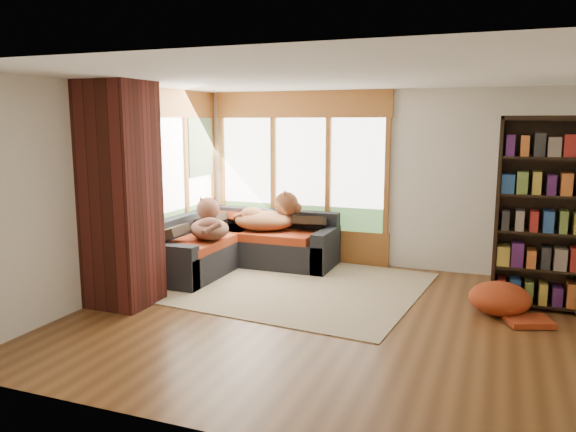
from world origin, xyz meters
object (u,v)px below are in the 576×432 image
Objects in this scene: pouf at (500,297)px; area_rug at (277,283)px; brick_chimney at (121,195)px; bookshelf at (539,214)px; dog_brindle at (209,221)px; sectional_sofa at (235,246)px; dog_tan at (270,213)px.

area_rug is at bearing 175.63° from pouf.
brick_chimney is 4.80m from bookshelf.
area_rug is 3.80× the size of dog_brindle.
area_rug is at bearing -36.81° from sectional_sofa.
area_rug is at bearing -81.47° from dog_tan.
dog_brindle is at bearing -147.01° from dog_tan.
area_rug is 2.80m from pouf.
brick_chimney is 1.61m from dog_brindle.
dog_tan is (-3.62, 0.72, -0.31)m from bookshelf.
sectional_sofa is 2.11× the size of dog_tan.
dog_tan is (-3.25, 1.08, 0.60)m from pouf.
pouf is (2.79, -0.21, 0.19)m from area_rug.
brick_chimney reaches higher than dog_tan.
area_rug is at bearing -126.90° from dog_brindle.
area_rug is at bearing -177.33° from bookshelf.
dog_tan is at bearing 118.12° from area_rug.
sectional_sofa is (0.45, 2.05, -1.00)m from brick_chimney.
pouf is at bearing -135.36° from bookshelf.
bookshelf is at bearing -30.89° from dog_tan.
dog_brindle is (-4.21, -0.06, -0.33)m from bookshelf.
area_rug is 3.55× the size of dog_tan.
brick_chimney is 4.48m from pouf.
brick_chimney is 2.32m from sectional_sofa.
dog_tan is at bearing 22.43° from sectional_sofa.
sectional_sofa is 3.83m from pouf.
dog_brindle reaches higher than pouf.
pouf is (3.73, -0.86, -0.11)m from sectional_sofa.
dog_brindle is at bearing 77.57° from brick_chimney.
pouf is (4.18, 1.18, -1.11)m from brick_chimney.
sectional_sofa is at bearing 77.71° from brick_chimney.
dog_brindle is at bearing 175.11° from area_rug.
dog_tan is 1.07× the size of dog_brindle.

